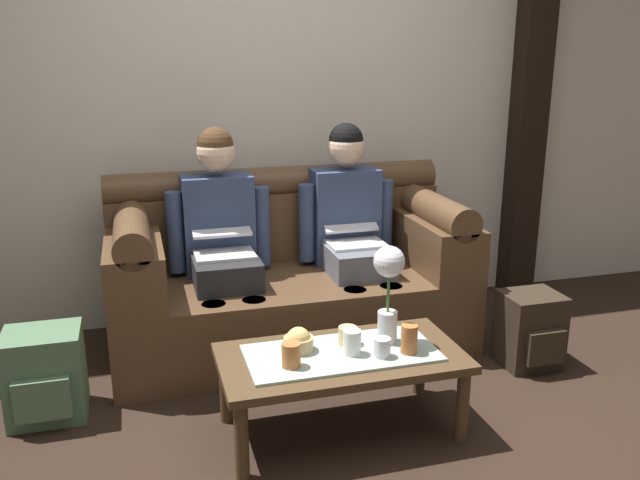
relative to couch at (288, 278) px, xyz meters
name	(u,v)px	position (x,y,z in m)	size (l,w,h in m)	color
ground_plane	(354,454)	(0.00, -1.17, -0.38)	(14.00, 14.00, 0.00)	black
back_wall_patterned	(265,78)	(0.00, 0.53, 1.07)	(6.00, 0.12, 2.90)	beige
timber_pillar	(530,76)	(1.71, 0.41, 1.07)	(0.20, 0.20, 2.90)	black
couch	(288,278)	(0.00, 0.00, 0.00)	(1.92, 0.88, 0.96)	#513823
person_left	(221,235)	(-0.36, 0.00, 0.28)	(0.56, 0.67, 1.22)	#232326
person_right	(350,225)	(0.36, 0.00, 0.28)	(0.56, 0.67, 1.22)	#595B66
coffee_table	(341,363)	(0.00, -0.98, -0.05)	(1.04, 0.53, 0.38)	#47331E
flower_vase	(389,281)	(0.22, -0.94, 0.28)	(0.14, 0.14, 0.44)	silver
snack_bowl	(299,341)	(-0.17, -0.92, 0.04)	(0.13, 0.13, 0.11)	tan
cup_near_left	(348,335)	(0.05, -0.91, 0.04)	(0.08, 0.08, 0.08)	#DBB77A
cup_near_right	(409,339)	(0.27, -1.07, 0.06)	(0.07, 0.07, 0.12)	#B26633
cup_far_center	(382,347)	(0.15, -1.07, 0.04)	(0.07, 0.07, 0.08)	silver
cup_far_left	(291,355)	(-0.24, -1.05, 0.05)	(0.08, 0.08, 0.10)	#B26633
cup_far_right	(352,342)	(0.04, -1.01, 0.05)	(0.08, 0.08, 0.11)	white
backpack_left	(45,376)	(-1.24, -0.50, -0.17)	(0.33, 0.32, 0.41)	#4C6B4C
backpack_right	(530,330)	(1.15, -0.64, -0.18)	(0.30, 0.30, 0.39)	#2D2319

